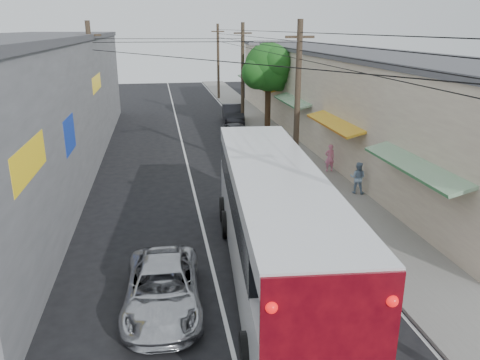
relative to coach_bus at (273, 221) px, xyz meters
The scene contains 12 objects.
sidewalk 16.66m from the coach_bus, 73.72° to the left, with size 3.00×80.00×0.12m, color slate.
building_right 20.13m from the coach_bus, 62.97° to the left, with size 7.09×40.00×6.25m.
building_left 17.42m from the coach_bus, 126.70° to the left, with size 7.20×36.00×7.25m.
utility_poles 16.43m from the coach_bus, 85.53° to the left, with size 11.80×45.28×8.00m.
street_tree 22.65m from the coach_bus, 77.11° to the left, with size 4.40×4.00×6.60m.
coach_bus is the anchor object (origin of this frame).
jeepney 3.95m from the coach_bus, 159.09° to the right, with size 2.11×4.58×1.27m, color silver.
parked_suv 13.96m from the coach_bus, 81.98° to the left, with size 2.03×4.99×1.45m, color #A4A3AC.
parked_car_mid 18.25m from the coach_bus, 83.88° to the left, with size 1.59×3.95×1.34m, color #25252A.
parked_car_far 25.30m from the coach_bus, 83.77° to the left, with size 1.61×4.62×1.52m, color black.
pedestrian_near 11.75m from the coach_bus, 60.91° to the left, with size 0.55×0.36×1.51m, color pink.
pedestrian_far 8.81m from the coach_bus, 49.00° to the left, with size 0.74×0.58×1.52m, color #83A0BE.
Camera 1 is at (-1.49, -8.98, 7.63)m, focal length 35.00 mm.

